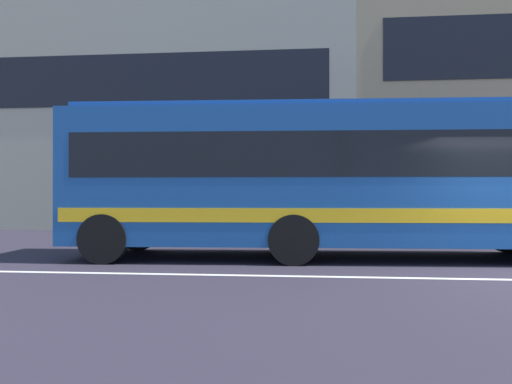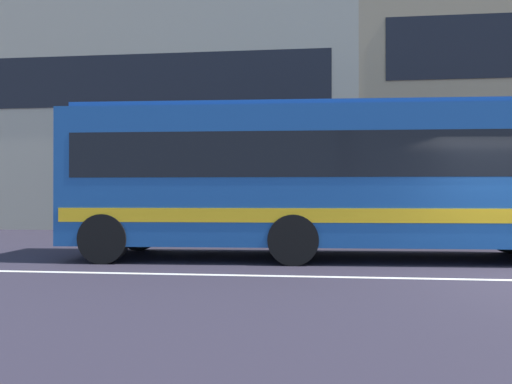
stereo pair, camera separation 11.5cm
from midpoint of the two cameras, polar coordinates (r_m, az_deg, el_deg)
apartment_block_left at (r=26.56m, az=-17.99°, el=7.57°), size 24.74×10.69×10.04m
transit_bus at (r=11.09m, az=7.34°, el=1.88°), size 11.06×3.09×3.28m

